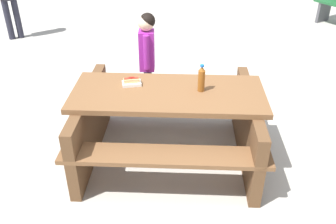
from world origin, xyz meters
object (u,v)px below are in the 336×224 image
(soda_bottle, at_px, (201,79))
(hotdog_tray, at_px, (132,82))
(child_in_coat, at_px, (147,51))
(picnic_table, at_px, (168,119))

(soda_bottle, relative_size, hotdog_tray, 1.40)
(hotdog_tray, xyz_separation_m, child_in_coat, (-0.31, -0.76, -0.01))
(picnic_table, distance_m, hotdog_tray, 0.50)
(picnic_table, relative_size, hotdog_tray, 11.32)
(picnic_table, height_order, soda_bottle, soda_bottle)
(hotdog_tray, bearing_deg, soda_bottle, 155.32)
(hotdog_tray, bearing_deg, picnic_table, 144.65)
(picnic_table, bearing_deg, hotdog_tray, -35.35)
(picnic_table, distance_m, soda_bottle, 0.53)
(soda_bottle, bearing_deg, picnic_table, -11.67)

